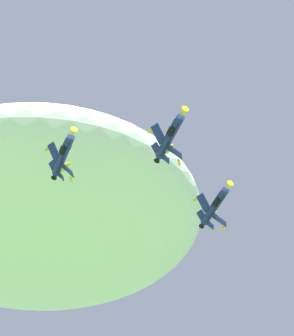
# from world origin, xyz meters

# --- Properties ---
(cloud_low_wispy) EXTENTS (87.25, 77.94, 30.35)m
(cloud_low_wispy) POSITION_xyz_m (-54.50, 153.27, 133.89)
(cloud_low_wispy) COLOR white
(fighter_jet_lead) EXTENTS (9.62, 14.69, 7.63)m
(fighter_jet_lead) POSITION_xyz_m (-14.13, 109.06, 114.60)
(fighter_jet_lead) COLOR navy
(fighter_jet_left_wing) EXTENTS (9.68, 14.69, 7.51)m
(fighter_jet_left_wing) POSITION_xyz_m (-6.74, 131.61, 114.07)
(fighter_jet_left_wing) COLOR navy
(fighter_jet_right_wing) EXTENTS (9.45, 14.69, 7.97)m
(fighter_jet_right_wing) POSITION_xyz_m (-37.53, 113.55, 116.81)
(fighter_jet_right_wing) COLOR navy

